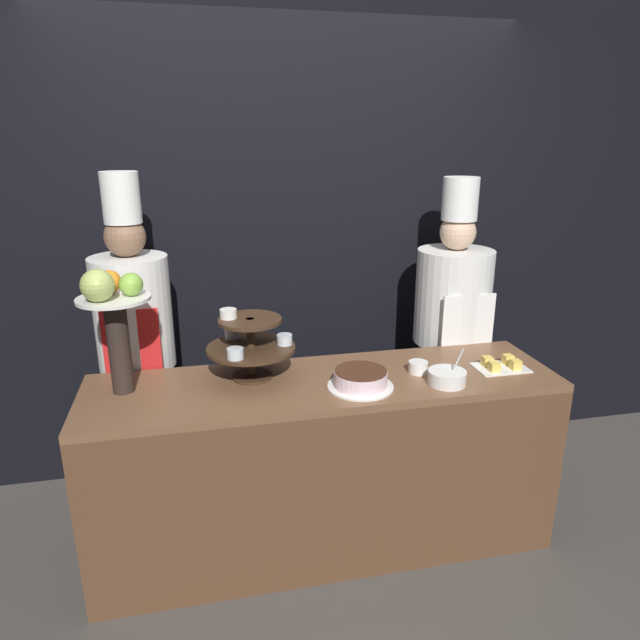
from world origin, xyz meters
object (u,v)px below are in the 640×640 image
object	(u,v)px
fruit_pedestal	(113,311)
serving_bowl_near	(447,377)
cake_square_tray	(501,365)
cup_white	(418,367)
cake_round	(361,379)
chef_center_left	(451,323)
chef_left	(136,339)
tiered_stand	(250,342)

from	to	relation	value
fruit_pedestal	serving_bowl_near	world-z (taller)	fruit_pedestal
serving_bowl_near	fruit_pedestal	bearing A→B (deg)	171.08
cake_square_tray	serving_bowl_near	distance (m)	0.34
cup_white	serving_bowl_near	bearing A→B (deg)	-61.41
cake_round	cake_square_tray	world-z (taller)	cake_round
fruit_pedestal	chef_center_left	xyz separation A→B (m)	(1.70, 0.42, -0.31)
cake_round	cup_white	size ratio (longest dim) A/B	3.25
fruit_pedestal	chef_center_left	size ratio (longest dim) A/B	0.32
serving_bowl_near	chef_left	distance (m)	1.50
chef_center_left	cake_round	bearing A→B (deg)	-139.44
cake_square_tray	serving_bowl_near	bearing A→B (deg)	-161.61
cup_white	tiered_stand	bearing A→B (deg)	172.16
cake_square_tray	chef_left	size ratio (longest dim) A/B	0.14
cake_square_tray	chef_left	world-z (taller)	chef_left
fruit_pedestal	serving_bowl_near	xyz separation A→B (m)	(1.39, -0.22, -0.33)
serving_bowl_near	chef_left	size ratio (longest dim) A/B	0.10
serving_bowl_near	chef_left	world-z (taller)	chef_left
cake_round	serving_bowl_near	distance (m)	0.38
tiered_stand	cup_white	bearing A→B (deg)	-7.84
chef_left	chef_center_left	world-z (taller)	chef_left
cake_round	cup_white	distance (m)	0.32
chef_left	chef_center_left	bearing A→B (deg)	0.00
cup_white	serving_bowl_near	size ratio (longest dim) A/B	0.53
chef_left	cup_white	bearing A→B (deg)	-21.14
fruit_pedestal	cup_white	world-z (taller)	fruit_pedestal
fruit_pedestal	tiered_stand	bearing A→B (deg)	3.05
tiered_stand	cake_round	size ratio (longest dim) A/B	1.36
tiered_stand	chef_left	size ratio (longest dim) A/B	0.22
cake_square_tray	fruit_pedestal	bearing A→B (deg)	176.28
tiered_stand	cake_round	xyz separation A→B (m)	(0.45, -0.20, -0.13)
fruit_pedestal	chef_left	bearing A→B (deg)	86.15
serving_bowl_near	cake_round	bearing A→B (deg)	173.34
tiered_stand	chef_center_left	world-z (taller)	chef_center_left
serving_bowl_near	cup_white	bearing A→B (deg)	118.59
cake_round	serving_bowl_near	world-z (taller)	serving_bowl_near
cup_white	cake_square_tray	distance (m)	0.40
tiered_stand	serving_bowl_near	distance (m)	0.88
cake_square_tray	chef_center_left	xyz separation A→B (m)	(-0.01, 0.53, 0.04)
cake_round	cup_white	bearing A→B (deg)	17.94
cake_round	cup_white	xyz separation A→B (m)	(0.30, 0.10, -0.01)
tiered_stand	cake_round	bearing A→B (deg)	-24.12
chef_center_left	chef_left	bearing A→B (deg)	-180.00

